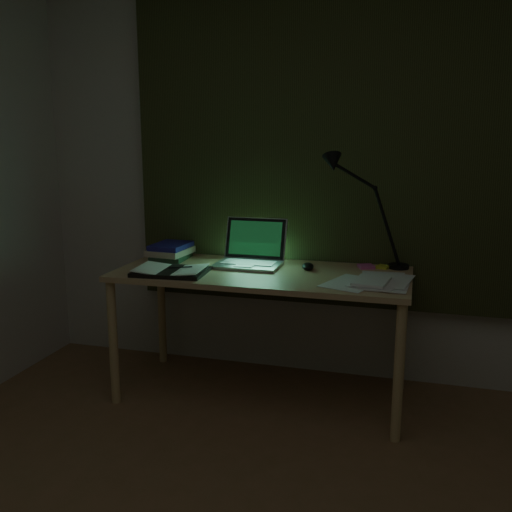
% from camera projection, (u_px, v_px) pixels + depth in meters
% --- Properties ---
extents(wall_back, '(3.50, 0.00, 2.50)m').
position_uv_depth(wall_back, '(322.00, 167.00, 3.27)').
color(wall_back, beige).
rests_on(wall_back, ground).
extents(curtain, '(2.20, 0.06, 2.00)m').
position_uv_depth(curtain, '(321.00, 131.00, 3.20)').
color(curtain, '#2E3219').
rests_on(curtain, wall_back).
extents(desk, '(1.56, 0.68, 0.71)m').
position_uv_depth(desk, '(262.00, 334.00, 3.13)').
color(desk, tan).
rests_on(desk, floor).
extents(laptop, '(0.36, 0.41, 0.26)m').
position_uv_depth(laptop, '(248.00, 244.00, 3.14)').
color(laptop, '#ABABB0').
rests_on(laptop, desk).
extents(open_textbook, '(0.39, 0.29, 0.03)m').
position_uv_depth(open_textbook, '(171.00, 271.00, 3.00)').
color(open_textbook, white).
rests_on(open_textbook, desk).
extents(book_stack, '(0.21, 0.25, 0.10)m').
position_uv_depth(book_stack, '(171.00, 251.00, 3.35)').
color(book_stack, white).
rests_on(book_stack, desk).
extents(loose_papers, '(0.40, 0.42, 0.02)m').
position_uv_depth(loose_papers, '(361.00, 280.00, 2.82)').
color(loose_papers, silver).
rests_on(loose_papers, desk).
extents(mouse, '(0.08, 0.11, 0.04)m').
position_uv_depth(mouse, '(308.00, 266.00, 3.08)').
color(mouse, black).
rests_on(mouse, desk).
extents(sticky_yellow, '(0.09, 0.09, 0.01)m').
position_uv_depth(sticky_yellow, '(383.00, 267.00, 3.13)').
color(sticky_yellow, yellow).
rests_on(sticky_yellow, desk).
extents(sticky_pink, '(0.10, 0.10, 0.02)m').
position_uv_depth(sticky_pink, '(366.00, 266.00, 3.13)').
color(sticky_pink, '#DD56A4').
rests_on(sticky_pink, desk).
extents(desk_lamp, '(0.42, 0.34, 0.60)m').
position_uv_depth(desk_lamp, '(401.00, 214.00, 3.06)').
color(desk_lamp, black).
rests_on(desk_lamp, desk).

